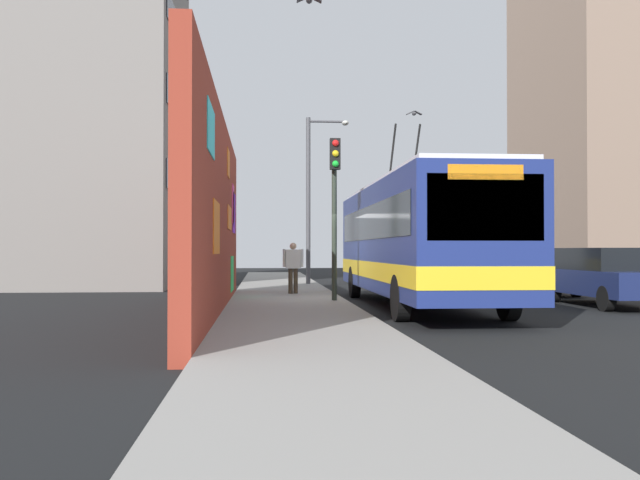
% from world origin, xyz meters
% --- Properties ---
extents(ground_plane, '(80.00, 80.00, 0.00)m').
position_xyz_m(ground_plane, '(0.00, 0.00, 0.00)').
color(ground_plane, black).
extents(sidewalk_slab, '(48.00, 3.20, 0.15)m').
position_xyz_m(sidewalk_slab, '(0.00, 1.60, 0.07)').
color(sidewalk_slab, gray).
rests_on(sidewalk_slab, ground_plane).
extents(graffiti_wall, '(15.13, 0.32, 4.61)m').
position_xyz_m(graffiti_wall, '(-3.42, 3.35, 2.31)').
color(graffiti_wall, maroon).
rests_on(graffiti_wall, ground_plane).
extents(building_far_left, '(8.69, 6.63, 18.26)m').
position_xyz_m(building_far_left, '(10.28, 9.20, 9.13)').
color(building_far_left, gray).
rests_on(building_far_left, ground_plane).
extents(building_far_right, '(10.55, 9.33, 21.43)m').
position_xyz_m(building_far_right, '(16.12, -17.00, 10.72)').
color(building_far_right, gray).
rests_on(building_far_right, ground_plane).
extents(city_bus, '(11.88, 2.63, 5.11)m').
position_xyz_m(city_bus, '(-1.48, -1.80, 1.85)').
color(city_bus, navy).
rests_on(city_bus, ground_plane).
extents(parked_car_navy, '(4.84, 1.86, 1.58)m').
position_xyz_m(parked_car_navy, '(-1.59, -7.00, 0.84)').
color(parked_car_navy, navy).
rests_on(parked_car_navy, ground_plane).
extents(parked_car_champagne, '(4.55, 1.93, 1.58)m').
position_xyz_m(parked_car_champagne, '(3.68, -7.00, 0.84)').
color(parked_car_champagne, '#C6B793').
rests_on(parked_car_champagne, ground_plane).
extents(parked_car_black, '(4.69, 1.93, 1.58)m').
position_xyz_m(parked_car_black, '(9.59, -7.00, 0.84)').
color(parked_car_black, black).
rests_on(parked_car_black, ground_plane).
extents(pedestrian_midblock, '(0.22, 0.65, 1.60)m').
position_xyz_m(pedestrian_midblock, '(2.25, 1.34, 1.08)').
color(pedestrian_midblock, '#3F3326').
rests_on(pedestrian_midblock, sidewalk_slab).
extents(traffic_light, '(0.49, 0.28, 4.42)m').
position_xyz_m(traffic_light, '(-1.00, 0.35, 3.11)').
color(traffic_light, '#2D382D').
rests_on(traffic_light, sidewalk_slab).
extents(street_lamp, '(0.44, 1.75, 6.79)m').
position_xyz_m(street_lamp, '(8.74, 0.26, 4.04)').
color(street_lamp, '#4C4C51').
rests_on(street_lamp, sidewalk_slab).
extents(flying_pigeons, '(9.93, 4.90, 1.69)m').
position_xyz_m(flying_pigeons, '(-2.26, -0.10, 7.02)').
color(flying_pigeons, '#47474C').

